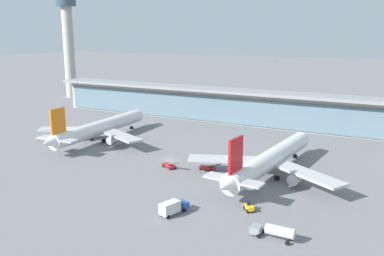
{
  "coord_description": "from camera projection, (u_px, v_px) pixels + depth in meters",
  "views": [
    {
      "loc": [
        64.2,
        -106.97,
        38.96
      ],
      "look_at": [
        0.0,
        15.12,
        7.21
      ],
      "focal_mm": 38.56,
      "sensor_mm": 36.0,
      "label": 1
    }
  ],
  "objects": [
    {
      "name": "ground_plane",
      "position": [
        170.0,
        160.0,
        130.13
      ],
      "size": [
        1200.0,
        1200.0,
        0.0
      ],
      "primitive_type": "plane",
      "color": "slate"
    },
    {
      "name": "airliner_left_stand",
      "position": [
        99.0,
        128.0,
        152.04
      ],
      "size": [
        45.28,
        58.9,
        15.69
      ],
      "color": "white",
      "rests_on": "ground"
    },
    {
      "name": "airliner_centre_stand",
      "position": [
        270.0,
        160.0,
        113.67
      ],
      "size": [
        45.13,
        58.94,
        15.69
      ],
      "color": "white",
      "rests_on": "ground"
    },
    {
      "name": "service_truck_near_nose_red",
      "position": [
        169.0,
        165.0,
        121.87
      ],
      "size": [
        6.8,
        3.88,
        2.7
      ],
      "color": "#B21E1E",
      "rests_on": "ground"
    },
    {
      "name": "service_truck_under_wing_blue",
      "position": [
        173.0,
        207.0,
        90.51
      ],
      "size": [
        4.23,
        7.65,
        3.1
      ],
      "color": "#234C9E",
      "rests_on": "ground"
    },
    {
      "name": "service_truck_mid_apron_grey",
      "position": [
        275.0,
        231.0,
        79.54
      ],
      "size": [
        8.63,
        2.59,
        2.95
      ],
      "color": "gray",
      "rests_on": "ground"
    },
    {
      "name": "service_truck_by_tail_yellow",
      "position": [
        249.0,
        207.0,
        92.42
      ],
      "size": [
        3.14,
        3.29,
        2.05
      ],
      "color": "yellow",
      "rests_on": "ground"
    },
    {
      "name": "service_truck_on_taxiway_red",
      "position": [
        208.0,
        168.0,
        119.85
      ],
      "size": [
        6.86,
        2.13,
        2.7
      ],
      "color": "#B21E1E",
      "rests_on": "ground"
    },
    {
      "name": "terminal_building",
      "position": [
        240.0,
        106.0,
        179.98
      ],
      "size": [
        191.02,
        12.8,
        15.2
      ],
      "color": "#B2ADA3",
      "rests_on": "ground"
    },
    {
      "name": "control_tower",
      "position": [
        68.0,
        37.0,
        250.67
      ],
      "size": [
        12.0,
        12.0,
        67.19
      ],
      "color": "#B2ADA3",
      "rests_on": "ground"
    },
    {
      "name": "safety_cone_alpha",
      "position": [
        69.0,
        151.0,
        138.81
      ],
      "size": [
        0.62,
        0.62,
        0.7
      ],
      "color": "orange",
      "rests_on": "ground"
    }
  ]
}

